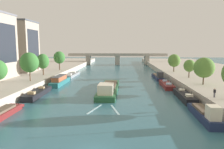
{
  "coord_description": "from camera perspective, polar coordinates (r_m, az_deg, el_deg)",
  "views": [
    {
      "loc": [
        3.0,
        -19.85,
        11.05
      ],
      "look_at": [
        0.0,
        41.59,
        2.9
      ],
      "focal_mm": 34.03,
      "sensor_mm": 36.0,
      "label": 1
    }
  ],
  "objects": [
    {
      "name": "tree_left_distant",
      "position": [
        69.95,
        -18.08,
        3.38
      ],
      "size": [
        3.82,
        3.82,
        6.64
      ],
      "color": "brown",
      "rests_on": "quay_left"
    },
    {
      "name": "moored_boat_right_downstream",
      "position": [
        74.04,
        12.23,
        -0.52
      ],
      "size": [
        2.43,
        14.38,
        2.97
      ],
      "color": "#1E284C",
      "rests_on": "ground"
    },
    {
      "name": "moored_boat_left_end",
      "position": [
        50.85,
        -19.29,
        -4.7
      ],
      "size": [
        2.9,
        12.88,
        2.31
      ],
      "color": "black",
      "rests_on": "ground"
    },
    {
      "name": "tree_right_second",
      "position": [
        78.25,
        16.34,
        3.61
      ],
      "size": [
        4.29,
        4.29,
        6.24
      ],
      "color": "brown",
      "rests_on": "quay_right"
    },
    {
      "name": "moored_boat_left_upstream",
      "position": [
        80.76,
        -10.73,
        -0.07
      ],
      "size": [
        3.21,
        14.53,
        2.09
      ],
      "color": "gray",
      "rests_on": "ground"
    },
    {
      "name": "barge_midriver",
      "position": [
        51.58,
        -0.93,
        -3.76
      ],
      "size": [
        4.71,
        22.97,
        3.18
      ],
      "color": "#235633",
      "rests_on": "ground"
    },
    {
      "name": "moored_boat_right_second",
      "position": [
        47.53,
        18.86,
        -5.44
      ],
      "size": [
        2.55,
        12.22,
        2.43
      ],
      "color": "black",
      "rests_on": "ground"
    },
    {
      "name": "tree_left_nearest",
      "position": [
        82.5,
        -13.98,
        4.45
      ],
      "size": [
        4.23,
        4.23,
        7.11
      ],
      "color": "brown",
      "rests_on": "quay_left"
    },
    {
      "name": "moored_boat_right_upstream",
      "position": [
        35.51,
        23.64,
        -9.66
      ],
      "size": [
        2.43,
        11.11,
        3.07
      ],
      "color": "#1E284C",
      "rests_on": "ground"
    },
    {
      "name": "quay_left",
      "position": [
        84.88,
        -24.4,
        0.11
      ],
      "size": [
        36.0,
        170.0,
        2.13
      ],
      "primitive_type": "cube",
      "color": "#B7AD9E",
      "rests_on": "ground"
    },
    {
      "name": "person_on_quay",
      "position": [
        41.62,
        25.85,
        -4.29
      ],
      "size": [
        0.33,
        0.49,
        1.62
      ],
      "color": "#2D2D38",
      "rests_on": "quay_right"
    },
    {
      "name": "wake_behind_barge",
      "position": [
        38.02,
        -1.98,
        -9.33
      ],
      "size": [
        5.6,
        5.94,
        0.03
      ],
      "color": "#A5D1DB",
      "rests_on": "ground"
    },
    {
      "name": "tree_left_third",
      "position": [
        58.5,
        -21.31,
        3.02
      ],
      "size": [
        4.7,
        4.7,
        7.42
      ],
      "color": "brown",
      "rests_on": "quay_left"
    },
    {
      "name": "tree_right_distant",
      "position": [
        54.04,
        23.49,
        1.7
      ],
      "size": [
        4.75,
        4.75,
        6.39
      ],
      "color": "brown",
      "rests_on": "quay_right"
    },
    {
      "name": "building_left_far_end",
      "position": [
        82.93,
        -24.12,
        6.91
      ],
      "size": [
        12.22,
        11.69,
        17.85
      ],
      "color": "#A89989",
      "rests_on": "quay_left"
    },
    {
      "name": "quay_right",
      "position": [
        82.31,
        26.22,
        -0.2
      ],
      "size": [
        36.0,
        170.0,
        2.13
      ],
      "primitive_type": "cube",
      "color": "#B7AD9E",
      "rests_on": "ground"
    },
    {
      "name": "moored_boat_right_lone",
      "position": [
        60.55,
        14.39,
        -2.63
      ],
      "size": [
        2.72,
        12.49,
        2.23
      ],
      "color": "maroon",
      "rests_on": "ground"
    },
    {
      "name": "tree_right_midway",
      "position": [
        64.66,
        20.07,
        2.21
      ],
      "size": [
        3.24,
        3.24,
        5.18
      ],
      "color": "brown",
      "rests_on": "quay_right"
    },
    {
      "name": "moored_boat_left_midway",
      "position": [
        63.98,
        -13.78,
        -1.61
      ],
      "size": [
        2.74,
        13.71,
        2.65
      ],
      "color": "#23666B",
      "rests_on": "ground"
    },
    {
      "name": "bridge_far",
      "position": [
        129.5,
        1.47,
        4.58
      ],
      "size": [
        59.52,
        4.4,
        6.84
      ],
      "color": "#9E998E",
      "rests_on": "ground"
    }
  ]
}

